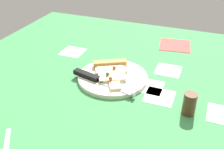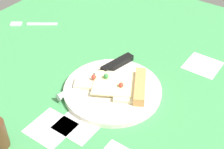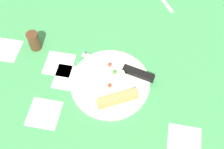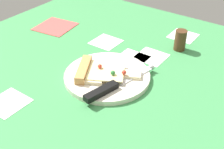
{
  "view_description": "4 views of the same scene",
  "coord_description": "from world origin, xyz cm",
  "px_view_note": "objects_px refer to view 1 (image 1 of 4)",
  "views": [
    {
      "loc": [
        -31.47,
        73.35,
        49.29
      ],
      "look_at": [
        -4.41,
        3.62,
        4.14
      ],
      "focal_mm": 42.71,
      "sensor_mm": 36.0,
      "label": 1
    },
    {
      "loc": [
        -52.6,
        -34.51,
        54.03
      ],
      "look_at": [
        -2.08,
        1.02,
        4.37
      ],
      "focal_mm": 52.27,
      "sensor_mm": 36.0,
      "label": 2
    },
    {
      "loc": [
        5.06,
        -41.5,
        73.38
      ],
      "look_at": [
        -2.89,
        1.15,
        4.01
      ],
      "focal_mm": 44.31,
      "sensor_mm": 36.0,
      "label": 3
    },
    {
      "loc": [
        49.84,
        39.86,
        47.36
      ],
      "look_at": [
        -2.37,
        2.35,
        2.69
      ],
      "focal_mm": 46.3,
      "sensor_mm": 36.0,
      "label": 4
    }
  ],
  "objects_px": {
    "knife": "(97,80)",
    "napkin": "(175,45)",
    "pizza_slice": "(111,71)",
    "pepper_shaker": "(189,104)",
    "plate": "(112,78)"
  },
  "relations": [
    {
      "from": "plate",
      "to": "knife",
      "type": "bearing_deg",
      "value": 52.89
    },
    {
      "from": "pizza_slice",
      "to": "pepper_shaker",
      "type": "distance_m",
      "value": 0.3
    },
    {
      "from": "plate",
      "to": "pizza_slice",
      "type": "xyz_separation_m",
      "value": [
        0.01,
        -0.02,
        0.01
      ]
    },
    {
      "from": "pepper_shaker",
      "to": "knife",
      "type": "bearing_deg",
      "value": -8.16
    },
    {
      "from": "plate",
      "to": "napkin",
      "type": "relative_size",
      "value": 1.86
    },
    {
      "from": "plate",
      "to": "pepper_shaker",
      "type": "height_order",
      "value": "pepper_shaker"
    },
    {
      "from": "napkin",
      "to": "pizza_slice",
      "type": "bearing_deg",
      "value": 63.84
    },
    {
      "from": "pizza_slice",
      "to": "napkin",
      "type": "height_order",
      "value": "pizza_slice"
    },
    {
      "from": "plate",
      "to": "pepper_shaker",
      "type": "xyz_separation_m",
      "value": [
        -0.27,
        0.09,
        0.03
      ]
    },
    {
      "from": "pepper_shaker",
      "to": "napkin",
      "type": "height_order",
      "value": "pepper_shaker"
    },
    {
      "from": "plate",
      "to": "pizza_slice",
      "type": "relative_size",
      "value": 1.27
    },
    {
      "from": "knife",
      "to": "napkin",
      "type": "bearing_deg",
      "value": 168.11
    },
    {
      "from": "knife",
      "to": "napkin",
      "type": "distance_m",
      "value": 0.45
    },
    {
      "from": "plate",
      "to": "pepper_shaker",
      "type": "bearing_deg",
      "value": 161.28
    },
    {
      "from": "pizza_slice",
      "to": "plate",
      "type": "bearing_deg",
      "value": 90.42
    }
  ]
}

